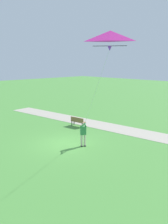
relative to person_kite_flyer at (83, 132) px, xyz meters
name	(u,v)px	position (x,y,z in m)	size (l,w,h in m)	color
ground_plane	(66,143)	(0.52, -1.30, -1.05)	(120.00, 120.00, 0.00)	#4C8E3D
walkway_path	(135,132)	(-5.51, 0.70, -1.04)	(2.40, 32.00, 0.02)	#ADA393
person_kite_flyer	(83,132)	(0.00, 0.00, 0.00)	(0.52, 0.62, 1.83)	#232328
flying_kite	(110,42)	(2.20, 4.04, 5.72)	(2.79, 4.61, 5.39)	#E02D9E
park_bench_near_walkway	(78,121)	(-3.26, -4.07, -0.54)	(0.61, 1.54, 0.88)	olive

